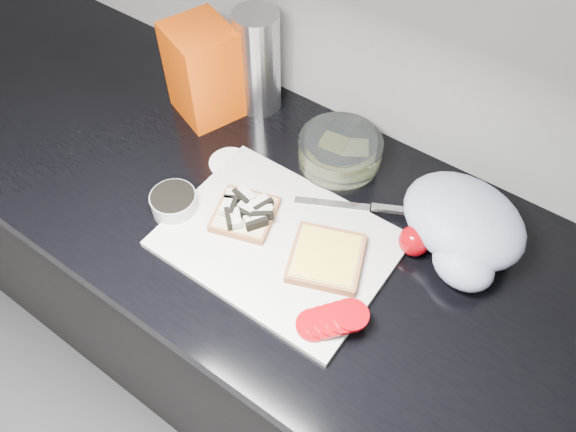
# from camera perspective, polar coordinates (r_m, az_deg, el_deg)

# --- Properties ---
(base_cabinet) EXTENTS (3.50, 0.60, 0.86)m
(base_cabinet) POSITION_cam_1_polar(r_m,az_deg,el_deg) (1.46, 0.08, -11.35)
(base_cabinet) COLOR black
(base_cabinet) RESTS_ON ground
(countertop) EXTENTS (3.50, 0.64, 0.04)m
(countertop) POSITION_cam_1_polar(r_m,az_deg,el_deg) (1.08, 0.11, -0.70)
(countertop) COLOR black
(countertop) RESTS_ON base_cabinet
(cutting_board) EXTENTS (0.40, 0.30, 0.01)m
(cutting_board) POSITION_cam_1_polar(r_m,az_deg,el_deg) (1.02, -0.98, -2.59)
(cutting_board) COLOR silver
(cutting_board) RESTS_ON countertop
(bread_left) EXTENTS (0.14, 0.14, 0.04)m
(bread_left) POSITION_cam_1_polar(r_m,az_deg,el_deg) (1.04, -4.37, 0.38)
(bread_left) COLOR #C8BC8D
(bread_left) RESTS_ON cutting_board
(bread_right) EXTENTS (0.17, 0.17, 0.02)m
(bread_right) POSITION_cam_1_polar(r_m,az_deg,el_deg) (0.99, 3.91, -4.27)
(bread_right) COLOR #C8BC8D
(bread_right) RESTS_ON cutting_board
(tomato_slices) EXTENTS (0.12, 0.12, 0.02)m
(tomato_slices) POSITION_cam_1_polar(r_m,az_deg,el_deg) (0.92, 4.51, -10.48)
(tomato_slices) COLOR #9F030A
(tomato_slices) RESTS_ON cutting_board
(knife) EXTENTS (0.20, 0.11, 0.01)m
(knife) POSITION_cam_1_polar(r_m,az_deg,el_deg) (1.07, 7.80, 0.94)
(knife) COLOR silver
(knife) RESTS_ON cutting_board
(seed_tub) EXTENTS (0.09, 0.09, 0.04)m
(seed_tub) POSITION_cam_1_polar(r_m,az_deg,el_deg) (1.07, -11.51, 1.36)
(seed_tub) COLOR #A4A9AA
(seed_tub) RESTS_ON countertop
(tub_lid) EXTENTS (0.10, 0.10, 0.01)m
(tub_lid) POSITION_cam_1_polar(r_m,az_deg,el_deg) (1.16, -5.94, 5.41)
(tub_lid) COLOR white
(tub_lid) RESTS_ON countertop
(glass_bowl) EXTENTS (0.17, 0.17, 0.07)m
(glass_bowl) POSITION_cam_1_polar(r_m,az_deg,el_deg) (1.13, 5.28, 6.40)
(glass_bowl) COLOR silver
(glass_bowl) RESTS_ON countertop
(bread_bag) EXTENTS (0.16, 0.16, 0.21)m
(bread_bag) POSITION_cam_1_polar(r_m,az_deg,el_deg) (1.22, -8.61, 14.31)
(bread_bag) COLOR #FC4F04
(bread_bag) RESTS_ON countertop
(steel_canister) EXTENTS (0.09, 0.09, 0.23)m
(steel_canister) POSITION_cam_1_polar(r_m,az_deg,el_deg) (1.21, -3.09, 15.35)
(steel_canister) COLOR #B7B7BC
(steel_canister) RESTS_ON countertop
(grocery_bag) EXTENTS (0.27, 0.25, 0.10)m
(grocery_bag) POSITION_cam_1_polar(r_m,az_deg,el_deg) (1.04, 17.39, -0.96)
(grocery_bag) COLOR silver
(grocery_bag) RESTS_ON countertop
(whole_tomatoes) EXTENTS (0.06, 0.06, 0.06)m
(whole_tomatoes) POSITION_cam_1_polar(r_m,az_deg,el_deg) (1.02, 12.71, -2.46)
(whole_tomatoes) COLOR #9F030A
(whole_tomatoes) RESTS_ON countertop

